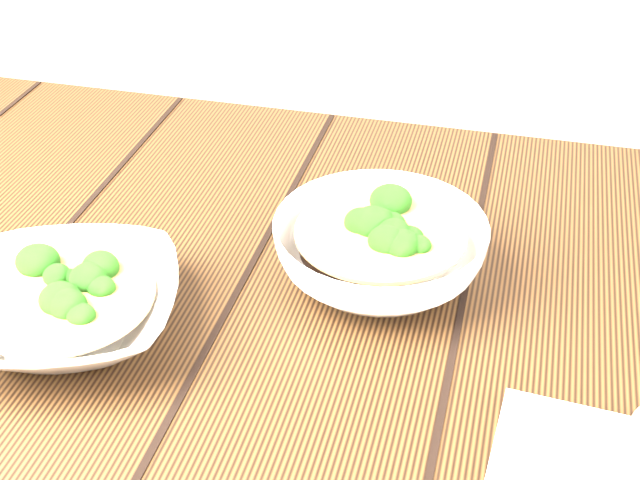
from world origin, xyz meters
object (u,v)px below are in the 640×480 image
at_px(soup_bowl_back, 380,248).
at_px(trivet, 358,246).
at_px(soup_bowl_front, 64,307).
at_px(table, 254,413).

relative_size(soup_bowl_back, trivet, 1.91).
distance_m(soup_bowl_front, soup_bowl_back, 0.28).
bearing_deg(trivet, soup_bowl_front, -143.05).
xyz_separation_m(table, soup_bowl_front, (-0.14, -0.06, 0.15)).
distance_m(table, soup_bowl_front, 0.21).
height_order(soup_bowl_front, soup_bowl_back, soup_bowl_back).
height_order(table, trivet, trivet).
height_order(soup_bowl_front, trivet, soup_bowl_front).
xyz_separation_m(table, trivet, (0.07, 0.11, 0.13)).
relative_size(table, soup_bowl_back, 5.35).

